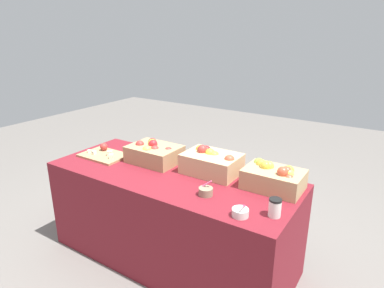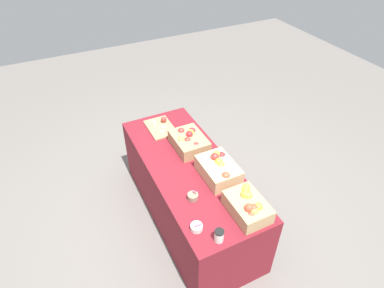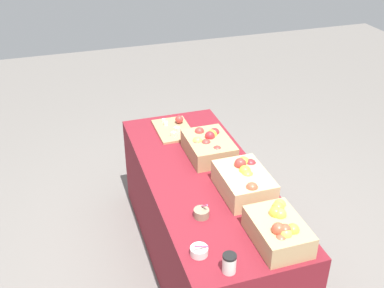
# 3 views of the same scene
# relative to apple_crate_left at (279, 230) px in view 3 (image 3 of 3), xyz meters

# --- Properties ---
(ground_plane) EXTENTS (10.00, 10.00, 0.00)m
(ground_plane) POSITION_rel_apple_crate_left_xyz_m (-0.73, -0.17, -0.82)
(ground_plane) COLOR slate
(table) EXTENTS (1.90, 0.76, 0.74)m
(table) POSITION_rel_apple_crate_left_xyz_m (-0.73, -0.17, -0.45)
(table) COLOR maroon
(table) RESTS_ON ground_plane
(apple_crate_left) EXTENTS (0.38, 0.27, 0.19)m
(apple_crate_left) POSITION_rel_apple_crate_left_xyz_m (0.00, 0.00, 0.00)
(apple_crate_left) COLOR tan
(apple_crate_left) RESTS_ON table
(apple_crate_middle) EXTENTS (0.41, 0.29, 0.20)m
(apple_crate_middle) POSITION_rel_apple_crate_left_xyz_m (-0.48, 0.00, 0.00)
(apple_crate_middle) COLOR tan
(apple_crate_middle) RESTS_ON table
(apple_crate_right) EXTENTS (0.40, 0.30, 0.18)m
(apple_crate_right) POSITION_rel_apple_crate_left_xyz_m (-0.97, -0.06, -0.00)
(apple_crate_right) COLOR tan
(apple_crate_right) RESTS_ON table
(cutting_board_front) EXTENTS (0.39, 0.27, 0.08)m
(cutting_board_front) POSITION_rel_apple_crate_left_xyz_m (-1.41, -0.19, -0.06)
(cutting_board_front) COLOR tan
(cutting_board_front) RESTS_ON table
(sample_bowl_near) EXTENTS (0.09, 0.09, 0.10)m
(sample_bowl_near) POSITION_rel_apple_crate_left_xyz_m (-0.33, -0.33, -0.05)
(sample_bowl_near) COLOR gray
(sample_bowl_near) RESTS_ON table
(sample_bowl_mid) EXTENTS (0.10, 0.10, 0.10)m
(sample_bowl_mid) POSITION_rel_apple_crate_left_xyz_m (-0.03, -0.44, -0.06)
(sample_bowl_mid) COLOR silver
(sample_bowl_mid) RESTS_ON table
(coffee_cup) EXTENTS (0.07, 0.07, 0.11)m
(coffee_cup) POSITION_rel_apple_crate_left_xyz_m (0.13, -0.34, -0.03)
(coffee_cup) COLOR silver
(coffee_cup) RESTS_ON table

